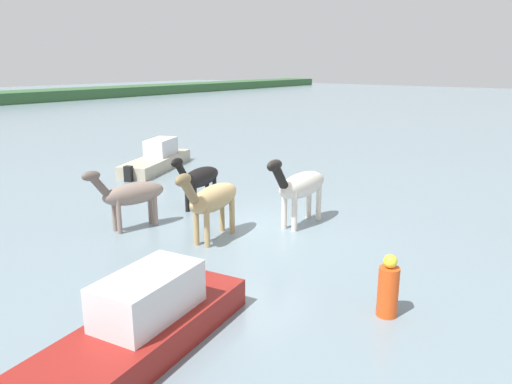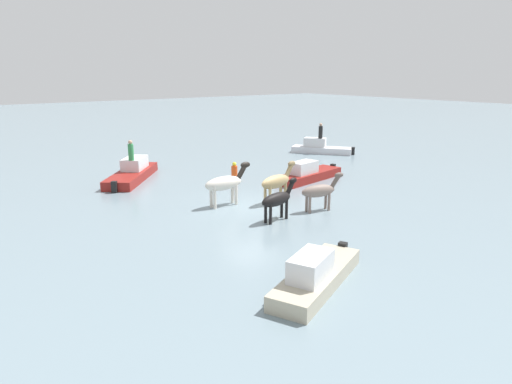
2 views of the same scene
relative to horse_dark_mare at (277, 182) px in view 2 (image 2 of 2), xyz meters
The scene contains 12 objects.
ground_plane 1.77m from the horse_dark_mare, 12.59° to the right, with size 167.22×167.22×0.00m, color gray.
horse_dark_mare is the anchor object (origin of this frame).
horse_mid_herd 2.54m from the horse_dark_mare, 25.51° to the right, with size 2.56×0.62×2.00m.
horse_rear_stallion 2.79m from the horse_dark_mare, 50.80° to the left, with size 2.23×0.76×1.73m.
horse_chestnut_trailing 2.36m from the horse_dark_mare, 106.91° to the left, with size 2.23×0.88×1.72m.
boat_motor_center 9.77m from the horse_dark_mare, 67.85° to the right, with size 4.92×5.40×1.37m.
boat_launch_far 14.59m from the horse_dark_mare, 143.78° to the right, with size 3.75×4.57×1.34m.
boat_skiff_near 9.09m from the horse_dark_mare, 57.51° to the left, with size 4.59×2.89×1.33m.
boat_tender_starboard 5.21m from the horse_dark_mare, 151.25° to the right, with size 5.10×2.13×1.34m.
person_helmsman_aft 9.52m from the horse_dark_mare, 66.46° to the right, with size 0.32×0.32×1.19m.
person_boatman_standing 14.38m from the horse_dark_mare, 143.69° to the right, with size 0.32×0.32×1.19m.
buoy_channel_marker 5.09m from the horse_dark_mare, 100.64° to the right, with size 0.36×0.36×1.14m.
Camera 2 is at (12.44, 16.70, 6.25)m, focal length 31.73 mm.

